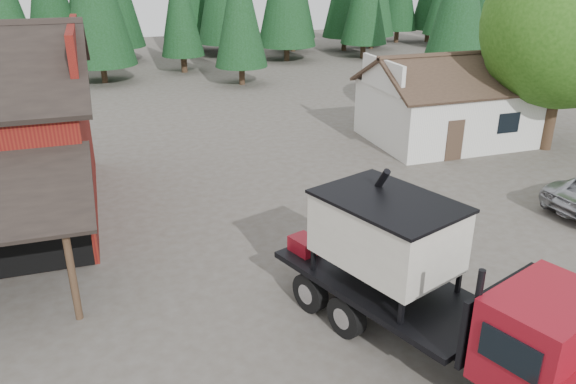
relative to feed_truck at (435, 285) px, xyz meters
name	(u,v)px	position (x,y,z in m)	size (l,w,h in m)	color
ground	(297,323)	(-2.71, 2.20, -1.99)	(120.00, 120.00, 0.00)	#4A433A
farmhouse	(448,109)	(10.29, 15.20, -0.32)	(8.60, 6.42, 4.65)	silver
deciduous_tree	(567,30)	(14.30, 12.18, 3.92)	(8.00, 8.00, 10.20)	#382619
conifer_backdrop	(148,63)	(-2.71, 44.20, -1.99)	(76.00, 16.00, 16.00)	black
near_pine_b	(240,4)	(3.29, 32.20, 3.90)	(3.96, 3.96, 10.40)	#382619
feed_truck	(435,285)	(0.00, 0.00, 0.00)	(5.57, 9.70, 4.25)	black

